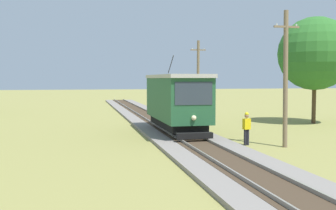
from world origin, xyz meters
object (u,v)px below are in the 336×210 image
at_px(red_tram, 176,100).
at_px(tree_right_far, 315,54).
at_px(track_worker, 247,127).
at_px(utility_pole_mid, 198,78).
at_px(utility_pole_near_tram, 286,77).

relative_size(red_tram, tree_right_far, 1.01).
height_order(red_tram, track_worker, red_tram).
distance_m(utility_pole_mid, tree_right_far, 10.11).
relative_size(utility_pole_near_tram, utility_pole_mid, 1.01).
height_order(utility_pole_near_tram, track_worker, utility_pole_near_tram).
relative_size(track_worker, tree_right_far, 0.21).
distance_m(red_tram, tree_right_far, 13.20).
bearing_deg(track_worker, utility_pole_near_tram, -130.04).
xyz_separation_m(utility_pole_near_tram, track_worker, (-1.71, 0.93, -2.65)).
bearing_deg(track_worker, utility_pole_mid, -18.03).
distance_m(red_tram, utility_pole_near_tram, 7.43).
bearing_deg(utility_pole_near_tram, utility_pole_mid, 90.00).
bearing_deg(utility_pole_near_tram, tree_right_far, 51.21).
bearing_deg(red_tram, tree_right_far, 17.61).
relative_size(red_tram, utility_pole_mid, 1.22).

